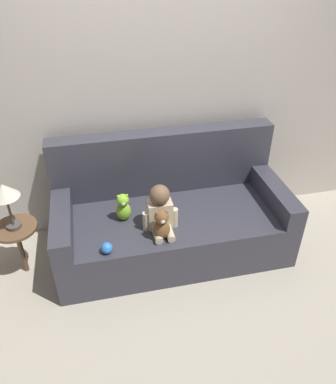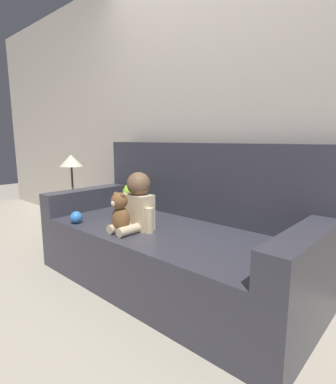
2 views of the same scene
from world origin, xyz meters
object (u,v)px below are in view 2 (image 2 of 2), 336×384
Objects in this scene: person_baby at (137,204)px; plush_toy_side at (130,202)px; couch at (178,237)px; teddy_bear_brown at (120,213)px; toy_ball at (76,217)px; side_table at (72,178)px.

plush_toy_side is at bearing 148.42° from person_baby.
couch is 5.05× the size of person_baby.
teddy_bear_brown is 0.45m from toy_ball.
couch is 0.77m from toy_ball.
side_table is (-0.70, 0.39, 0.19)m from toy_ball.
side_table is at bearing 170.83° from person_baby.
person_baby is 0.33m from plush_toy_side.
toy_ball is (-0.17, -0.37, -0.08)m from plush_toy_side.
couch is 22.55× the size of toy_ball.
teddy_bear_brown reaches higher than toy_ball.
toy_ball is at bearing -171.32° from teddy_bear_brown.
teddy_bear_brown is (-0.02, -0.14, -0.04)m from person_baby.
toy_ball is (-0.45, -0.20, -0.13)m from person_baby.
side_table is (-1.30, -0.08, 0.33)m from couch.
toy_ball is at bearing -115.16° from plush_toy_side.
teddy_bear_brown reaches higher than plush_toy_side.
toy_ball is (-0.44, -0.07, -0.09)m from teddy_bear_brown.
couch is 7.23× the size of teddy_bear_brown.
side_table reaches higher than plush_toy_side.
plush_toy_side is (-0.42, -0.09, 0.22)m from couch.
couch is 2.25× the size of side_table.
side_table is at bearing -176.61° from couch.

